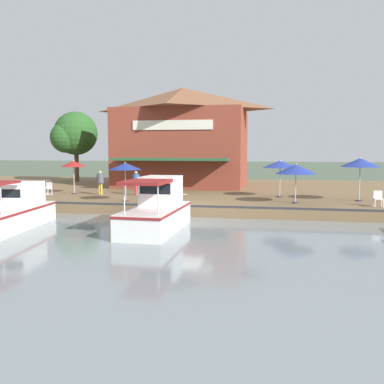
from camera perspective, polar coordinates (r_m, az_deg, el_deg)
ground_plane at (r=22.59m, az=-1.78°, el=-3.50°), size 220.00×220.00×0.00m
quay_deck at (r=33.28m, az=2.41°, el=-0.03°), size 22.00×56.00×0.60m
quay_edge_fender at (r=22.59m, az=-1.73°, el=-1.84°), size 0.20×50.40×0.10m
waterfront_restaurant at (r=35.55m, az=-1.20°, el=7.40°), size 9.59×10.59×8.03m
patio_umbrella_mid_patio_right at (r=24.61m, az=13.70°, el=3.00°), size 2.28×2.28×2.24m
patio_umbrella_far_corner at (r=24.90m, az=-8.91°, el=3.40°), size 1.90×1.90×2.29m
patio_umbrella_near_quay_edge at (r=27.56m, az=11.68°, el=3.65°), size 2.24×2.24×2.35m
patio_umbrella_mid_patio_left at (r=29.98m, az=-15.51°, el=3.64°), size 1.71×1.71×2.30m
patio_umbrella_by_entrance at (r=26.69m, az=21.52°, el=3.68°), size 2.24×2.24×2.55m
cafe_chair_beside_entrance at (r=30.08m, az=-18.65°, el=0.56°), size 0.50×0.50×0.85m
cafe_chair_under_first_umbrella at (r=24.50m, az=23.59°, el=-0.72°), size 0.44×0.44×0.85m
cafe_chair_far_corner_seat at (r=24.66m, az=-3.37°, el=-0.22°), size 0.59×0.59×0.85m
person_at_quay_edge at (r=28.46m, az=-7.48°, el=1.58°), size 0.45×0.45×1.60m
person_near_entrance at (r=29.14m, az=-12.14°, el=1.59°), size 0.45×0.45×1.60m
motorboat_mid_row at (r=21.44m, az=-22.72°, el=-2.27°), size 6.62×2.92×2.20m
motorboat_second_along at (r=19.14m, az=-4.37°, el=-2.48°), size 6.10×2.12×2.33m
tree_downstream_bank at (r=41.84m, az=-15.54°, el=7.39°), size 4.26×4.06×6.56m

